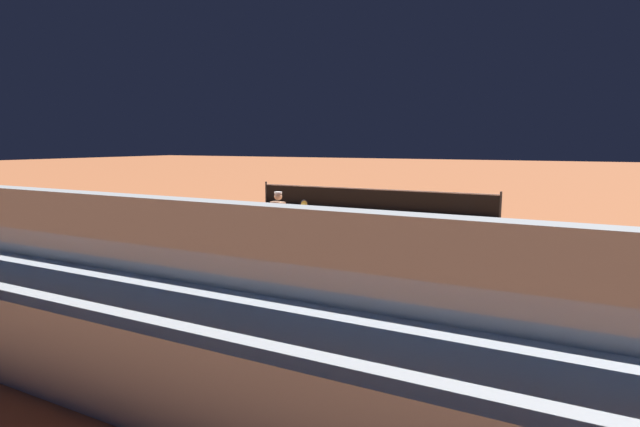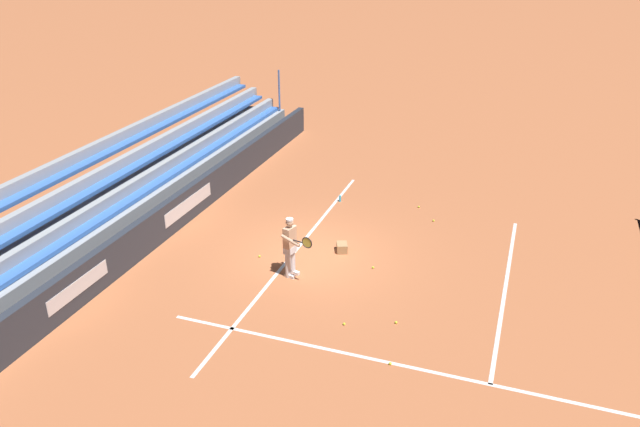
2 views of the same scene
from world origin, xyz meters
name	(u,v)px [view 2 (image 2 of 2)]	position (x,y,z in m)	size (l,w,h in m)	color
ground_plane	(311,254)	(0.00, 0.00, 0.00)	(160.00, 160.00, 0.00)	#B7663D
court_baseline_white	(295,251)	(0.00, -0.50, 0.00)	(12.00, 0.10, 0.01)	white
court_sideline_white	(419,369)	(4.11, 4.00, 0.00)	(0.10, 12.00, 0.01)	white
court_service_line_white	(505,287)	(0.00, 5.50, 0.00)	(8.22, 0.10, 0.01)	white
back_wall_sponsor_board	(173,215)	(0.01, -4.58, 0.55)	(22.34, 0.25, 1.10)	#2D333D
bleacher_stand	(122,202)	(0.00, -6.41, 0.73)	(21.22, 2.40, 2.95)	#9EA3A8
tennis_player	(291,247)	(1.33, -0.09, 0.89)	(0.74, 0.96, 1.71)	silver
ball_box_cardboard	(342,247)	(-0.45, 0.80, 0.13)	(0.40, 0.30, 0.26)	#A87F51
tennis_ball_midcourt	(344,324)	(3.08, 1.98, 0.03)	(0.07, 0.07, 0.07)	#CCE533
tennis_ball_toward_net	(419,207)	(-4.30, 2.32, 0.03)	(0.07, 0.07, 0.07)	#CCE533
tennis_ball_far_right	(390,363)	(4.17, 3.37, 0.03)	(0.07, 0.07, 0.07)	#CCE533
tennis_ball_near_player	(373,267)	(0.22, 1.93, 0.03)	(0.07, 0.07, 0.07)	#CCE533
tennis_ball_far_left	(396,322)	(2.61, 3.14, 0.03)	(0.07, 0.07, 0.07)	#CCE533
tennis_ball_by_box	(260,256)	(0.68, -1.34, 0.03)	(0.07, 0.07, 0.07)	#CCE533
tennis_ball_stray_back	(434,221)	(-3.38, 2.99, 0.03)	(0.07, 0.07, 0.07)	#CCE533
water_bottle	(340,199)	(-3.91, -0.37, 0.11)	(0.07, 0.07, 0.22)	#33B2E5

